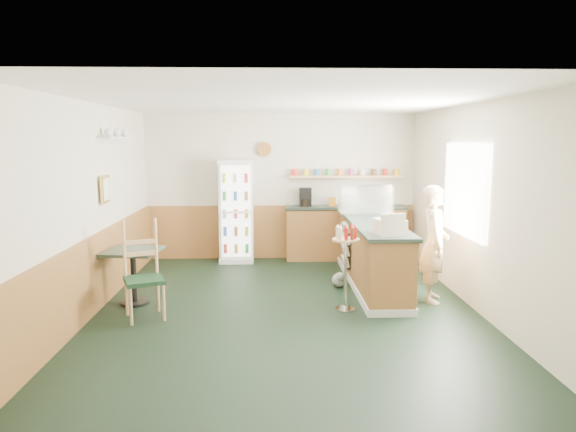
{
  "coord_description": "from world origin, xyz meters",
  "views": [
    {
      "loc": [
        -0.18,
        -6.57,
        2.22
      ],
      "look_at": [
        0.06,
        0.6,
        1.15
      ],
      "focal_mm": 32.0,
      "sensor_mm": 36.0,
      "label": 1
    }
  ],
  "objects_px": {
    "cafe_table": "(133,266)",
    "cafe_chair": "(146,266)",
    "drinks_fridge": "(236,211)",
    "display_case": "(365,200)",
    "condiment_stand": "(346,255)",
    "shopkeeper": "(434,244)",
    "cash_register": "(390,227)"
  },
  "relations": [
    {
      "from": "shopkeeper",
      "to": "cafe_chair",
      "type": "bearing_deg",
      "value": 110.62
    },
    {
      "from": "cafe_table",
      "to": "display_case",
      "type": "bearing_deg",
      "value": 22.08
    },
    {
      "from": "display_case",
      "to": "cash_register",
      "type": "height_order",
      "value": "display_case"
    },
    {
      "from": "display_case",
      "to": "cafe_chair",
      "type": "distance_m",
      "value": 3.68
    },
    {
      "from": "cash_register",
      "to": "cafe_chair",
      "type": "distance_m",
      "value": 3.15
    },
    {
      "from": "cash_register",
      "to": "shopkeeper",
      "type": "height_order",
      "value": "shopkeeper"
    },
    {
      "from": "drinks_fridge",
      "to": "condiment_stand",
      "type": "relative_size",
      "value": 1.68
    },
    {
      "from": "drinks_fridge",
      "to": "cafe_table",
      "type": "bearing_deg",
      "value": -116.49
    },
    {
      "from": "shopkeeper",
      "to": "cafe_table",
      "type": "xyz_separation_m",
      "value": [
        -4.1,
        0.01,
        -0.28
      ]
    },
    {
      "from": "display_case",
      "to": "cafe_table",
      "type": "xyz_separation_m",
      "value": [
        -3.4,
        -1.38,
        -0.72
      ]
    },
    {
      "from": "drinks_fridge",
      "to": "cafe_chair",
      "type": "xyz_separation_m",
      "value": [
        -0.95,
        -2.96,
        -0.29
      ]
    },
    {
      "from": "display_case",
      "to": "condiment_stand",
      "type": "relative_size",
      "value": 0.77
    },
    {
      "from": "cash_register",
      "to": "cafe_chair",
      "type": "relative_size",
      "value": 0.3
    },
    {
      "from": "drinks_fridge",
      "to": "shopkeeper",
      "type": "xyz_separation_m",
      "value": [
        2.86,
        -2.49,
        -0.13
      ]
    },
    {
      "from": "cafe_table",
      "to": "condiment_stand",
      "type": "bearing_deg",
      "value": -6.9
    },
    {
      "from": "condiment_stand",
      "to": "cafe_chair",
      "type": "bearing_deg",
      "value": -176.92
    },
    {
      "from": "drinks_fridge",
      "to": "cafe_chair",
      "type": "height_order",
      "value": "drinks_fridge"
    },
    {
      "from": "condiment_stand",
      "to": "cafe_table",
      "type": "bearing_deg",
      "value": 173.1
    },
    {
      "from": "shopkeeper",
      "to": "drinks_fridge",
      "type": "bearing_deg",
      "value": 62.62
    },
    {
      "from": "cash_register",
      "to": "shopkeeper",
      "type": "xyz_separation_m",
      "value": [
        0.7,
        0.35,
        -0.3
      ]
    },
    {
      "from": "cash_register",
      "to": "shopkeeper",
      "type": "distance_m",
      "value": 0.84
    },
    {
      "from": "display_case",
      "to": "condiment_stand",
      "type": "xyz_separation_m",
      "value": [
        -0.56,
        -1.72,
        -0.51
      ]
    },
    {
      "from": "cafe_table",
      "to": "cafe_chair",
      "type": "height_order",
      "value": "cafe_chair"
    },
    {
      "from": "cafe_chair",
      "to": "shopkeeper",
      "type": "bearing_deg",
      "value": -15.34
    },
    {
      "from": "display_case",
      "to": "cash_register",
      "type": "xyz_separation_m",
      "value": [
        0.0,
        -1.74,
        -0.14
      ]
    },
    {
      "from": "drinks_fridge",
      "to": "display_case",
      "type": "height_order",
      "value": "drinks_fridge"
    },
    {
      "from": "display_case",
      "to": "shopkeeper",
      "type": "bearing_deg",
      "value": -63.28
    },
    {
      "from": "drinks_fridge",
      "to": "cash_register",
      "type": "height_order",
      "value": "drinks_fridge"
    },
    {
      "from": "drinks_fridge",
      "to": "display_case",
      "type": "relative_size",
      "value": 2.2
    },
    {
      "from": "cafe_chair",
      "to": "condiment_stand",
      "type": "bearing_deg",
      "value": -19.27
    },
    {
      "from": "cash_register",
      "to": "cafe_table",
      "type": "distance_m",
      "value": 3.47
    },
    {
      "from": "display_case",
      "to": "cafe_table",
      "type": "height_order",
      "value": "display_case"
    }
  ]
}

